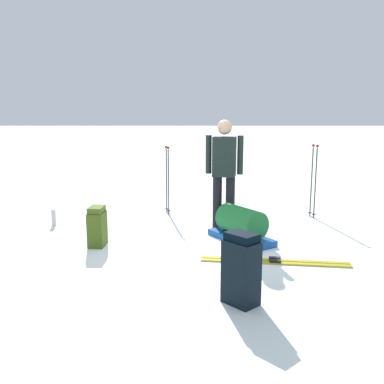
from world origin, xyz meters
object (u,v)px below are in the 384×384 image
(backpack_large_dark, at_px, (97,227))
(gear_sled, at_px, (241,225))
(ski_poles_planted_far, at_px, (168,176))
(ski_pair_near, at_px, (275,261))
(backpack_bright, at_px, (241,269))
(ski_poles_planted_near, at_px, (314,177))
(skier_standing, at_px, (224,170))
(thermos_bottle, at_px, (54,217))

(backpack_large_dark, bearing_deg, gear_sled, -83.47)
(gear_sled, bearing_deg, backpack_large_dark, 96.53)
(ski_poles_planted_far, relative_size, gear_sled, 1.10)
(ski_poles_planted_far, distance_m, gear_sled, 2.08)
(ski_pair_near, height_order, backpack_bright, backpack_bright)
(ski_poles_planted_near, bearing_deg, ski_pair_near, 155.00)
(skier_standing, distance_m, ski_poles_planted_near, 1.83)
(skier_standing, xyz_separation_m, ski_poles_planted_near, (0.85, -1.60, -0.25))
(backpack_large_dark, xyz_separation_m, ski_poles_planted_far, (1.91, -0.86, 0.41))
(ski_pair_near, bearing_deg, backpack_large_dark, 73.83)
(ski_pair_near, bearing_deg, gear_sled, 19.36)
(backpack_bright, xyz_separation_m, thermos_bottle, (2.89, 2.71, -0.22))
(backpack_large_dark, relative_size, gear_sled, 0.50)
(ski_pair_near, distance_m, backpack_bright, 1.32)
(skier_standing, xyz_separation_m, backpack_large_dark, (-0.77, 1.79, -0.69))
(backpack_bright, relative_size, ski_poles_planted_far, 0.59)
(skier_standing, relative_size, ski_poles_planted_near, 1.34)
(ski_poles_planted_near, distance_m, ski_poles_planted_far, 2.54)
(skier_standing, bearing_deg, backpack_large_dark, 113.26)
(backpack_large_dark, xyz_separation_m, ski_poles_planted_near, (1.62, -3.39, 0.44))
(thermos_bottle, bearing_deg, ski_poles_planted_near, -82.74)
(ski_pair_near, bearing_deg, ski_poles_planted_far, 29.45)
(backpack_bright, height_order, ski_poles_planted_near, ski_poles_planted_near)
(backpack_bright, distance_m, ski_poles_planted_near, 3.82)
(ski_poles_planted_far, relative_size, thermos_bottle, 4.66)
(ski_pair_near, bearing_deg, ski_poles_planted_near, -25.00)
(backpack_large_dark, height_order, backpack_bright, backpack_bright)
(ski_poles_planted_far, bearing_deg, skier_standing, -140.98)
(skier_standing, bearing_deg, ski_poles_planted_far, 39.02)
(backpack_large_dark, relative_size, backpack_bright, 0.77)
(thermos_bottle, bearing_deg, ski_poles_planted_far, -64.94)
(ski_poles_planted_near, bearing_deg, gear_sled, 135.05)
(ski_poles_planted_near, relative_size, thermos_bottle, 4.87)
(backpack_large_dark, height_order, ski_poles_planted_near, ski_poles_planted_near)
(skier_standing, bearing_deg, backpack_bright, 179.67)
(ski_pair_near, relative_size, thermos_bottle, 7.03)
(skier_standing, relative_size, gear_sled, 1.54)
(ski_pair_near, distance_m, ski_poles_planted_far, 3.04)
(skier_standing, xyz_separation_m, gear_sled, (-0.54, -0.22, -0.73))
(backpack_bright, bearing_deg, ski_poles_planted_near, -25.16)
(ski_poles_planted_near, height_order, thermos_bottle, ski_poles_planted_near)
(backpack_bright, xyz_separation_m, gear_sled, (2.06, -0.23, -0.12))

